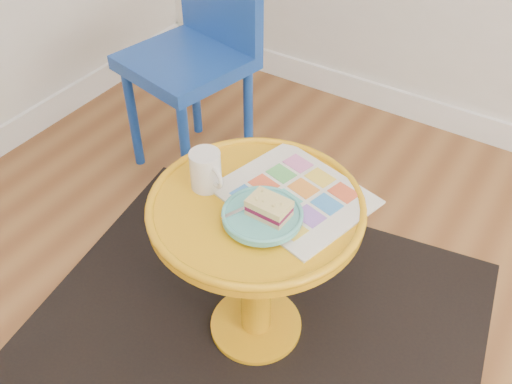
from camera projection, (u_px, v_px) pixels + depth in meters
The scene contains 9 objects.
room_walls at pixel (222, 207), 2.05m from camera, with size 4.00×4.00×4.00m.
rug at pixel (256, 326), 1.73m from camera, with size 1.30×1.10×0.01m, color black.
side_table at pixel (256, 244), 1.49m from camera, with size 0.54×0.54×0.51m.
chair at pixel (199, 41), 2.04m from camera, with size 0.47×0.47×0.89m.
newspaper at pixel (295, 195), 1.42m from camera, with size 0.34×0.29×0.01m, color silver.
mug at pixel (206, 169), 1.41m from camera, with size 0.11×0.08×0.10m.
plate at pixel (262, 216), 1.34m from camera, with size 0.19×0.19×0.02m.
cake_slice at pixel (269, 208), 1.31m from camera, with size 0.10×0.07×0.04m.
fork at pixel (250, 206), 1.35m from camera, with size 0.07×0.14×0.00m.
Camera 1 is at (-0.08, -0.20, 1.46)m, focal length 40.00 mm.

